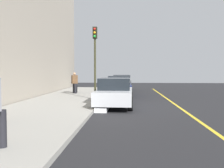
# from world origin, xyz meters

# --- Properties ---
(ground_plane) EXTENTS (56.00, 56.00, 0.00)m
(ground_plane) POSITION_xyz_m (0.00, 0.00, 0.00)
(ground_plane) COLOR black
(sidewalk) EXTENTS (28.00, 4.60, 0.15)m
(sidewalk) POSITION_xyz_m (0.00, -3.30, 0.07)
(sidewalk) COLOR gray
(sidewalk) RESTS_ON ground
(lane_stripe_centre) EXTENTS (28.00, 0.14, 0.01)m
(lane_stripe_centre) POSITION_xyz_m (0.00, 3.20, 0.00)
(lane_stripe_centre) COLOR gold
(lane_stripe_centre) RESTS_ON ground
(snow_bank_curb) EXTENTS (4.05, 0.56, 0.22)m
(snow_bank_curb) POSITION_xyz_m (0.11, -0.70, 0.11)
(snow_bank_curb) COLOR white
(snow_bank_curb) RESTS_ON ground
(parked_car_charcoal) EXTENTS (4.45, 1.94, 1.51)m
(parked_car_charcoal) POSITION_xyz_m (-11.59, -0.03, 0.76)
(parked_car_charcoal) COLOR black
(parked_car_charcoal) RESTS_ON ground
(parked_car_navy) EXTENTS (4.26, 1.92, 1.51)m
(parked_car_navy) POSITION_xyz_m (-5.95, -0.12, 0.76)
(parked_car_navy) COLOR black
(parked_car_navy) RESTS_ON ground
(parked_car_silver) EXTENTS (4.39, 1.96, 1.51)m
(parked_car_silver) POSITION_xyz_m (-0.03, -0.16, 0.76)
(parked_car_silver) COLOR black
(parked_car_silver) RESTS_ON ground
(pedestrian_brown_coat) EXTENTS (0.48, 0.52, 1.62)m
(pedestrian_brown_coat) POSITION_xyz_m (-6.34, -3.62, 1.02)
(pedestrian_brown_coat) COLOR black
(pedestrian_brown_coat) RESTS_ON sidewalk
(traffic_light_pole) EXTENTS (0.35, 0.26, 4.41)m
(traffic_light_pole) POSITION_xyz_m (-2.18, -1.48, 3.13)
(traffic_light_pole) COLOR #2D2D19
(traffic_light_pole) RESTS_ON sidewalk
(rolling_suitcase) EXTENTS (0.34, 0.22, 0.93)m
(rolling_suitcase) POSITION_xyz_m (-6.84, -3.64, 0.44)
(rolling_suitcase) COLOR black
(rolling_suitcase) RESTS_ON sidewalk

